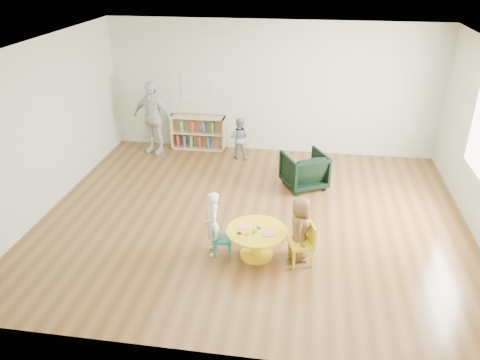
{
  "coord_description": "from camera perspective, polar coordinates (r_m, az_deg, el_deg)",
  "views": [
    {
      "loc": [
        0.81,
        -6.72,
        4.03
      ],
      "look_at": [
        -0.18,
        -0.3,
        0.83
      ],
      "focal_mm": 35.0,
      "sensor_mm": 36.0,
      "label": 1
    }
  ],
  "objects": [
    {
      "name": "kid_chair_left",
      "position": [
        6.86,
        -2.48,
        -7.07
      ],
      "size": [
        0.29,
        0.29,
        0.5
      ],
      "rotation": [
        0.0,
        0.0,
        -1.47
      ],
      "color": "#167B63",
      "rests_on": "ground"
    },
    {
      "name": "child_right",
      "position": [
        6.7,
        7.31,
        -5.93
      ],
      "size": [
        0.31,
        0.48,
        0.98
      ],
      "primitive_type": "imported",
      "rotation": [
        0.0,
        0.0,
        1.57
      ],
      "color": "#C58515",
      "rests_on": "ground"
    },
    {
      "name": "toddler",
      "position": [
        9.95,
        -0.1,
        5.14
      ],
      "size": [
        0.47,
        0.38,
        0.9
      ],
      "primitive_type": "imported",
      "rotation": [
        0.0,
        0.0,
        3.04
      ],
      "color": "#192540",
      "rests_on": "ground"
    },
    {
      "name": "room",
      "position": [
        7.1,
        1.9,
        8.69
      ],
      "size": [
        7.1,
        7.0,
        2.8
      ],
      "color": "brown",
      "rests_on": "ground"
    },
    {
      "name": "alphabet_poster",
      "position": [
        10.35,
        -5.13,
        11.13
      ],
      "size": [
        0.74,
        0.01,
        0.54
      ],
      "color": "white",
      "rests_on": "ground"
    },
    {
      "name": "bookshelf",
      "position": [
        10.54,
        -5.15,
        5.78
      ],
      "size": [
        1.2,
        0.3,
        0.75
      ],
      "color": "tan",
      "rests_on": "ground"
    },
    {
      "name": "adult_caretaker",
      "position": [
        10.32,
        -10.61,
        7.5
      ],
      "size": [
        0.99,
        0.58,
        1.59
      ],
      "primitive_type": "imported",
      "rotation": [
        0.0,
        0.0,
        -0.22
      ],
      "color": "silver",
      "rests_on": "ground"
    },
    {
      "name": "armchair",
      "position": [
        8.81,
        7.83,
        1.22
      ],
      "size": [
        0.99,
        1.0,
        0.68
      ],
      "primitive_type": "imported",
      "rotation": [
        0.0,
        0.0,
        3.62
      ],
      "color": "black",
      "rests_on": "ground"
    },
    {
      "name": "kid_chair_right",
      "position": [
        6.7,
        7.86,
        -7.52
      ],
      "size": [
        0.42,
        0.42,
        0.62
      ],
      "rotation": [
        0.0,
        0.0,
        1.88
      ],
      "color": "yellow",
      "rests_on": "ground"
    },
    {
      "name": "child_left",
      "position": [
        6.76,
        -3.4,
        -5.37
      ],
      "size": [
        0.34,
        0.42,
        0.98
      ],
      "primitive_type": "imported",
      "rotation": [
        0.0,
        0.0,
        -1.22
      ],
      "color": "silver",
      "rests_on": "ground"
    },
    {
      "name": "activity_table",
      "position": [
        6.79,
        2.04,
        -7.09
      ],
      "size": [
        0.87,
        0.87,
        0.48
      ],
      "rotation": [
        0.0,
        0.0,
        -0.06
      ],
      "color": "yellow",
      "rests_on": "ground"
    }
  ]
}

